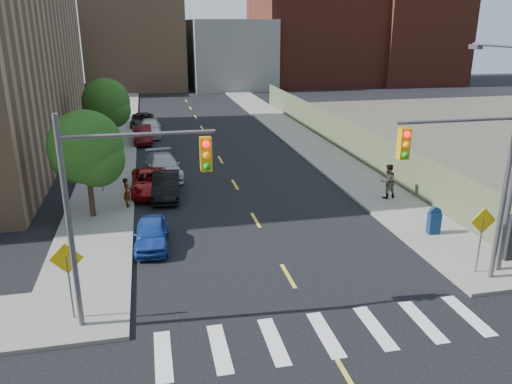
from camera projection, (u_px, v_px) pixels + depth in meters
name	position (u px, v px, depth m)	size (l,w,h in m)	color
sidewalk_nw	(119.00, 124.00, 48.96)	(3.50, 73.00, 0.15)	gray
sidewalk_ne	(272.00, 118.00, 52.09)	(3.50, 73.00, 0.15)	gray
fence_north	(336.00, 132.00, 39.60)	(0.12, 44.00, 2.50)	#616B4B
bg_bldg_west	(20.00, 49.00, 70.56)	(14.00, 18.00, 12.00)	#592319
bg_bldg_midwest	(135.00, 37.00, 75.17)	(14.00, 16.00, 15.00)	#8C6B4C
bg_bldg_center	(229.00, 54.00, 76.95)	(12.00, 16.00, 10.00)	gray
bg_bldg_east	(312.00, 33.00, 80.67)	(18.00, 18.00, 16.00)	#592319
bg_bldg_fareast	(409.00, 26.00, 81.73)	(14.00, 16.00, 18.00)	#592319
signal_nw	(118.00, 193.00, 15.03)	(4.59, 0.30, 7.00)	#59595E
signal_ne	(471.00, 170.00, 17.45)	(4.59, 0.30, 7.00)	#59595E
streetlight_ne	(512.00, 142.00, 18.51)	(0.25, 3.70, 9.00)	#59595E
warn_sign_nw	(68.00, 267.00, 15.94)	(1.06, 0.06, 2.83)	#59595E
warn_sign_ne	(482.00, 228.00, 18.97)	(1.06, 0.06, 2.83)	#59595E
warn_sign_midwest	(100.00, 160.00, 28.44)	(1.06, 0.06, 2.83)	#59595E
tree_west_near	(86.00, 152.00, 24.26)	(3.66, 3.64, 5.52)	#332114
tree_west_far	(106.00, 105.00, 38.14)	(3.66, 3.64, 5.52)	#332114
parked_car_blue	(152.00, 234.00, 21.96)	(1.44, 3.57, 1.22)	#1C409C
parked_car_black	(166.00, 185.00, 28.22)	(1.47, 4.23, 1.39)	black
parked_car_red	(150.00, 182.00, 29.05)	(2.15, 4.67, 1.30)	#9C0F13
parked_car_silver	(163.00, 166.00, 31.96)	(2.00, 4.92, 1.43)	#B4B7BC
parked_car_white	(150.00, 127.00, 43.59)	(1.84, 4.58, 1.56)	silver
parked_car_maroon	(142.00, 134.00, 41.22)	(1.48, 4.26, 1.40)	#450D11
parked_car_grey	(142.00, 120.00, 47.63)	(2.13, 4.62, 1.28)	black
mailbox	(434.00, 221.00, 22.95)	(0.58, 0.47, 1.30)	navy
payphone	(509.00, 237.00, 20.42)	(0.55, 0.45, 1.85)	black
pedestrian_west	(127.00, 192.00, 26.33)	(0.57, 0.38, 1.57)	gray
pedestrian_east	(388.00, 181.00, 27.60)	(0.94, 0.73, 1.93)	gray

